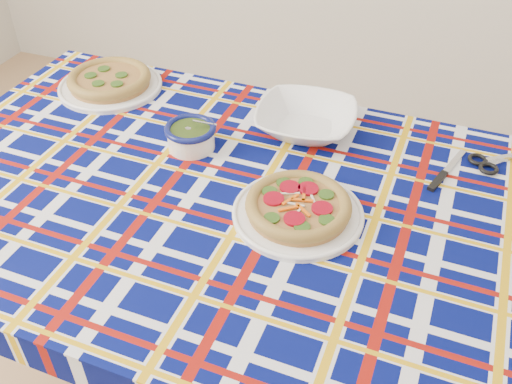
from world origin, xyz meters
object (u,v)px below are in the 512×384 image
at_px(dining_table, 226,218).
at_px(main_focaccia_plate, 298,206).
at_px(pesto_bowl, 191,134).
at_px(serving_bowl, 306,120).

height_order(dining_table, main_focaccia_plate, main_focaccia_plate).
bearing_deg(dining_table, pesto_bowl, 137.92).
bearing_deg(main_focaccia_plate, pesto_bowl, 154.05).
distance_m(dining_table, pesto_bowl, 0.22).
bearing_deg(serving_bowl, main_focaccia_plate, -76.54).
bearing_deg(main_focaccia_plate, dining_table, 174.81).
bearing_deg(dining_table, serving_bowl, 74.36).
xyz_separation_m(main_focaccia_plate, pesto_bowl, (-0.31, 0.15, 0.01)).
height_order(pesto_bowl, serving_bowl, pesto_bowl).
relative_size(dining_table, main_focaccia_plate, 5.34).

